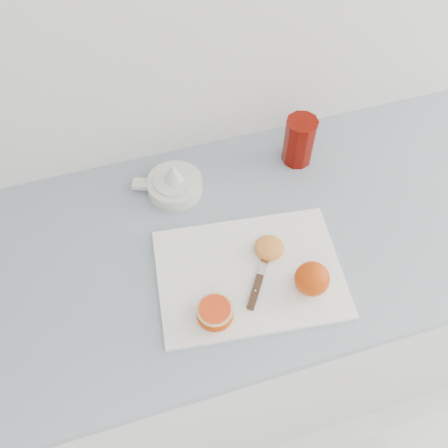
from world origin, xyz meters
name	(u,v)px	position (x,y,z in m)	size (l,w,h in m)	color
counter	(278,305)	(0.15, 1.70, 0.45)	(2.39, 0.64, 0.89)	white
cutting_board	(250,274)	(0.00, 1.60, 0.90)	(0.39, 0.28, 0.01)	white
whole_orange	(312,279)	(0.11, 1.53, 0.94)	(0.07, 0.07, 0.07)	#C65B0F
half_orange	(215,314)	(-0.10, 1.52, 0.92)	(0.07, 0.07, 0.05)	#C65B0F
squeezed_shell	(269,248)	(0.06, 1.64, 0.92)	(0.06, 0.06, 0.03)	orange
paring_knife	(257,285)	(0.01, 1.56, 0.91)	(0.12, 0.16, 0.01)	#422817
citrus_juicer	(174,183)	(-0.09, 1.87, 0.91)	(0.17, 0.13, 0.09)	white
red_tumbler	(299,142)	(0.22, 1.88, 0.95)	(0.08, 0.08, 0.13)	#6C0700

